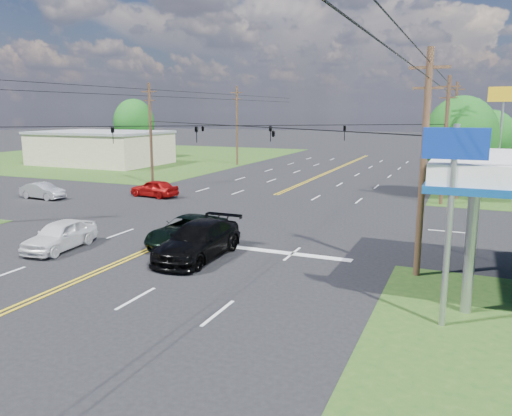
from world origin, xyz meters
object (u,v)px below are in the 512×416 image
at_px(pole_nw, 151,133).
at_px(pickup_white, 60,235).
at_px(tree_right_b, 490,139).
at_px(pickup_dkgreen, 188,231).
at_px(suv_black, 198,240).
at_px(sedan_silver, 43,191).
at_px(tree_right_a, 461,138).
at_px(tree_far_l, 134,122).
at_px(retail_nw, 101,149).
at_px(polesign_se, 453,175).
at_px(pole_left_far, 237,125).
at_px(pole_right_far, 454,127).
at_px(pole_se, 423,162).
at_px(pole_ne, 445,139).

distance_m(pole_nw, pickup_white, 22.98).
relative_size(tree_right_b, pickup_dkgreen, 1.30).
distance_m(suv_black, sedan_silver, 21.74).
distance_m(tree_right_a, suv_black, 25.22).
bearing_deg(sedan_silver, tree_right_b, -50.57).
relative_size(tree_right_a, suv_black, 1.39).
xyz_separation_m(tree_right_a, tree_far_l, (-46.00, 20.00, 0.33)).
relative_size(retail_nw, tree_right_a, 1.96).
xyz_separation_m(tree_right_b, pickup_white, (-20.74, -35.83, -3.46)).
relative_size(pole_nw, pickup_white, 2.15).
relative_size(sedan_silver, polesign_se, 0.59).
bearing_deg(suv_black, tree_far_l, 129.63).
height_order(pole_left_far, pole_right_far, same).
bearing_deg(pole_right_far, pickup_white, -113.40).
bearing_deg(pole_nw, pickup_white, -67.19).
bearing_deg(pickup_white, pole_se, 3.97).
xyz_separation_m(pole_right_far, sedan_silver, (-29.63, -29.00, -4.52)).
bearing_deg(tree_right_b, pole_left_far, 172.28).
relative_size(retail_nw, pole_ne, 1.68).
height_order(tree_right_a, pickup_dkgreen, tree_right_a).
height_order(suv_black, pickup_white, suv_black).
relative_size(tree_right_b, tree_far_l, 0.81).
height_order(tree_far_l, sedan_silver, tree_far_l).
bearing_deg(pole_se, pole_nw, 145.30).
bearing_deg(pole_right_far, pole_se, -90.00).
bearing_deg(sedan_silver, pole_ne, -68.96).
bearing_deg(retail_nw, pole_nw, -37.41).
height_order(tree_right_b, sedan_silver, tree_right_b).
xyz_separation_m(tree_far_l, polesign_se, (46.30, -46.00, -0.15)).
distance_m(pole_nw, tree_right_b, 33.10).
xyz_separation_m(pole_nw, sedan_silver, (-3.63, -10.00, -4.27)).
bearing_deg(pole_left_far, retail_nw, -160.56).
distance_m(tree_right_a, pickup_white, 30.29).
height_order(pole_ne, tree_right_a, pole_ne).
relative_size(retail_nw, pickup_dkgreen, 2.94).
distance_m(retail_nw, pole_se, 53.09).
xyz_separation_m(tree_far_l, suv_black, (35.00, -42.34, -4.34)).
height_order(pole_right_far, polesign_se, pole_right_far).
distance_m(retail_nw, pickup_white, 42.54).
bearing_deg(tree_far_l, retail_nw, -78.69).
bearing_deg(polesign_se, tree_right_a, 90.65).
bearing_deg(pickup_dkgreen, pole_left_far, 112.85).
height_order(pole_nw, suv_black, pole_nw).
xyz_separation_m(pole_left_far, tree_right_a, (27.00, -16.00, -0.30)).
height_order(retail_nw, tree_right_a, tree_right_a).
xyz_separation_m(pole_ne, suv_black, (-10.00, -19.34, -4.06)).
bearing_deg(retail_nw, pole_se, -35.79).
bearing_deg(tree_right_a, polesign_se, -89.35).
bearing_deg(pole_se, pole_left_far, 125.10).
height_order(pole_nw, pole_left_far, pole_left_far).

